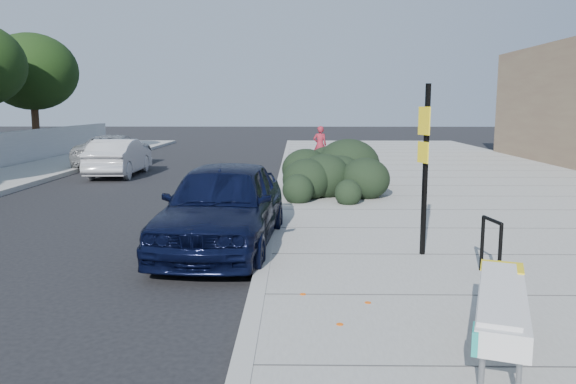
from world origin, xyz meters
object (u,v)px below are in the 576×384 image
Objects in this scene: bike_rack at (491,241)px; wagon_silver at (119,157)px; bench at (502,303)px; sign_post at (425,160)px; sedan_navy at (223,205)px; pedestrian at (320,145)px; suv_silver at (114,151)px.

bike_rack is 0.20× the size of wagon_silver.
bench is 0.80× the size of sign_post.
bike_rack is 4.57m from sedan_navy.
sedan_navy is 13.86m from pedestrian.
sedan_navy is at bearing 144.97° from bike_rack.
suv_silver is at bearing 119.09° from sedan_navy.
suv_silver is at bearing 104.51° from sign_post.
bike_rack is 0.30× the size of sign_post.
suv_silver is at bearing -6.19° from pedestrian.
sign_post reaches higher than suv_silver.
wagon_silver is at bearing 109.99° from suv_silver.
wagon_silver is (-8.50, 15.24, 0.01)m from bench.
sedan_navy is (-3.30, 4.64, 0.12)m from bench.
bench is at bearing -115.29° from bike_rack.
sedan_navy is at bearing 114.13° from suv_silver.
bike_rack is 15.82m from pedestrian.
sign_post reaches higher than wagon_silver.
suv_silver reaches higher than bike_rack.
sign_post is 0.57× the size of suv_silver.
wagon_silver reaches higher than bench.
bench is at bearing -110.21° from sign_post.
bench is 2.71m from bike_rack.
wagon_silver is at bearing 117.89° from bike_rack.
wagon_silver is at bearing 120.25° from sedan_navy.
bike_rack is at bearing 122.76° from suv_silver.
sign_post reaches higher than sedan_navy.
sign_post is (-0.72, 1.15, 1.05)m from bike_rack.
sedan_navy is 2.99× the size of pedestrian.
pedestrian is (-1.06, 14.57, -0.77)m from sign_post.
sedan_navy reaches higher than bench.
sign_post is at bearing 113.79° from bike_rack.
sedan_navy is at bearing 74.48° from pedestrian.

